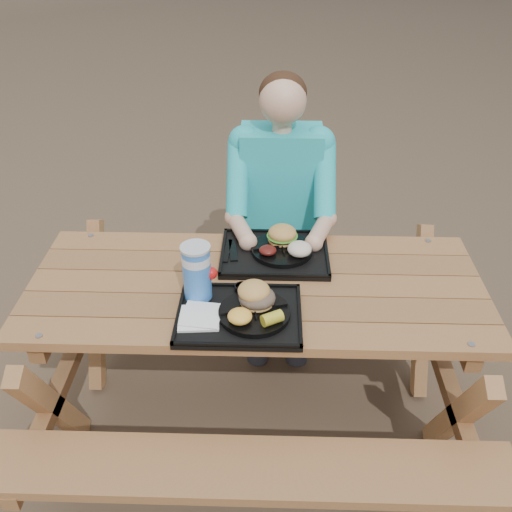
{
  "coord_description": "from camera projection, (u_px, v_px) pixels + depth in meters",
  "views": [
    {
      "loc": [
        0.05,
        -1.81,
        2.09
      ],
      "look_at": [
        0.0,
        0.0,
        0.88
      ],
      "focal_mm": 40.0,
      "sensor_mm": 36.0,
      "label": 1
    }
  ],
  "objects": [
    {
      "name": "tray_far",
      "position": [
        275.0,
        255.0,
        2.41
      ],
      "size": [
        0.45,
        0.35,
        0.02
      ],
      "primitive_type": "cube",
      "color": "black",
      "rests_on": "picnic_table"
    },
    {
      "name": "picnic_table",
      "position": [
        256.0,
        353.0,
        2.46
      ],
      "size": [
        1.8,
        1.49,
        0.75
      ],
      "primitive_type": null,
      "color": "#999999",
      "rests_on": "ground"
    },
    {
      "name": "potato_salad",
      "position": [
        300.0,
        249.0,
        2.34
      ],
      "size": [
        0.1,
        0.1,
        0.06
      ],
      "primitive_type": "ellipsoid",
      "color": "beige",
      "rests_on": "plate_far"
    },
    {
      "name": "soda_cup",
      "position": [
        197.0,
        273.0,
        2.09
      ],
      "size": [
        0.1,
        0.1,
        0.21
      ],
      "primitive_type": "cylinder",
      "color": "blue",
      "rests_on": "tray_near"
    },
    {
      "name": "plate_far",
      "position": [
        282.0,
        249.0,
        2.4
      ],
      "size": [
        0.26,
        0.26,
        0.02
      ],
      "primitive_type": "cylinder",
      "color": "black",
      "rests_on": "tray_far"
    },
    {
      "name": "corn_cob",
      "position": [
        272.0,
        318.0,
        1.98
      ],
      "size": [
        0.1,
        0.1,
        0.04
      ],
      "primitive_type": null,
      "rotation": [
        0.0,
        0.0,
        0.52
      ],
      "color": "gold",
      "rests_on": "plate_near"
    },
    {
      "name": "tray_near",
      "position": [
        239.0,
        316.0,
        2.07
      ],
      "size": [
        0.45,
        0.35,
        0.02
      ],
      "primitive_type": "cube",
      "color": "black",
      "rests_on": "picnic_table"
    },
    {
      "name": "plate_near",
      "position": [
        254.0,
        313.0,
        2.05
      ],
      "size": [
        0.26,
        0.26,
        0.02
      ],
      "primitive_type": "cylinder",
      "color": "black",
      "rests_on": "tray_near"
    },
    {
      "name": "burger",
      "position": [
        282.0,
        230.0,
        2.41
      ],
      "size": [
        0.12,
        0.12,
        0.11
      ],
      "primitive_type": null,
      "color": "#C68F45",
      "rests_on": "plate_far"
    },
    {
      "name": "diner",
      "position": [
        280.0,
        224.0,
        2.86
      ],
      "size": [
        0.48,
        0.84,
        1.28
      ],
      "primitive_type": null,
      "color": "#16759A",
      "rests_on": "ground"
    },
    {
      "name": "sandwich",
      "position": [
        257.0,
        289.0,
        2.05
      ],
      "size": [
        0.13,
        0.13,
        0.13
      ],
      "primitive_type": null,
      "color": "gold",
      "rests_on": "plate_near"
    },
    {
      "name": "condiment_bbq",
      "position": [
        242.0,
        289.0,
        2.16
      ],
      "size": [
        0.06,
        0.06,
        0.03
      ],
      "primitive_type": "cylinder",
      "color": "#330506",
      "rests_on": "tray_near"
    },
    {
      "name": "condiment_mustard",
      "position": [
        256.0,
        289.0,
        2.16
      ],
      "size": [
        0.05,
        0.05,
        0.03
      ],
      "primitive_type": "cylinder",
      "color": "gold",
      "rests_on": "tray_near"
    },
    {
      "name": "ground",
      "position": [
        256.0,
        412.0,
        2.67
      ],
      "size": [
        60.0,
        60.0,
        0.0
      ],
      "primitive_type": "plane",
      "color": "#999999",
      "rests_on": "ground"
    },
    {
      "name": "mac_cheese",
      "position": [
        240.0,
        316.0,
        1.99
      ],
      "size": [
        0.09,
        0.09,
        0.04
      ],
      "primitive_type": "ellipsoid",
      "color": "yellow",
      "rests_on": "plate_near"
    },
    {
      "name": "cutlery_far",
      "position": [
        233.0,
        250.0,
        2.41
      ],
      "size": [
        0.05,
        0.17,
        0.01
      ],
      "primitive_type": "cube",
      "rotation": [
        0.0,
        0.0,
        0.11
      ],
      "color": "black",
      "rests_on": "tray_far"
    },
    {
      "name": "napkin_stack",
      "position": [
        199.0,
        317.0,
        2.03
      ],
      "size": [
        0.16,
        0.16,
        0.02
      ],
      "primitive_type": "cube",
      "rotation": [
        0.0,
        0.0,
        0.08
      ],
      "color": "white",
      "rests_on": "tray_near"
    },
    {
      "name": "baked_beans",
      "position": [
        268.0,
        250.0,
        2.35
      ],
      "size": [
        0.07,
        0.07,
        0.03
      ],
      "primitive_type": "ellipsoid",
      "color": "#571511",
      "rests_on": "plate_far"
    }
  ]
}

